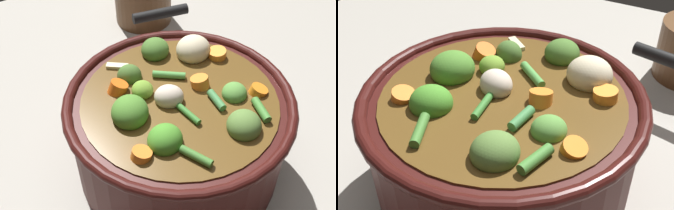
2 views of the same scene
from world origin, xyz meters
TOP-DOWN VIEW (x-y plane):
  - ground_plane at (0.00, 0.00)m, footprint 1.10×1.10m
  - cooking_pot at (-0.00, -0.00)m, footprint 0.29×0.29m
  - small_saucepan at (-0.14, -0.33)m, footprint 0.13×0.17m

SIDE VIEW (x-z plane):
  - ground_plane at x=0.00m, z-range 0.00..0.00m
  - small_saucepan at x=-0.14m, z-range 0.00..0.09m
  - cooking_pot at x=0.00m, z-range -0.01..0.14m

